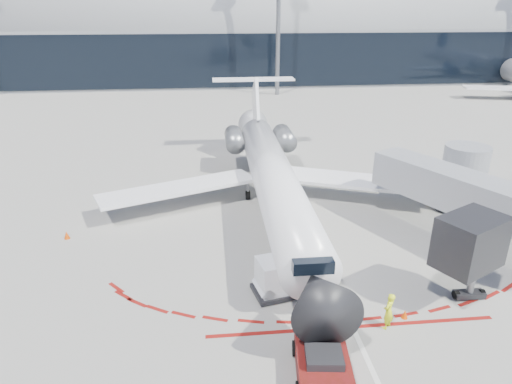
{
  "coord_description": "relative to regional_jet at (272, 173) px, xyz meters",
  "views": [
    {
      "loc": [
        -6.38,
        -28.56,
        14.31
      ],
      "look_at": [
        -3.56,
        -0.94,
        2.77
      ],
      "focal_mm": 32.0,
      "sensor_mm": 36.0,
      "label": 1
    }
  ],
  "objects": [
    {
      "name": "ramp_worker",
      "position": [
        3.59,
        -14.49,
        -1.73
      ],
      "size": [
        0.81,
        0.79,
        1.88
      ],
      "primitive_type": "imported",
      "rotation": [
        0.0,
        0.0,
        3.88
      ],
      "color": "#EDFF1A",
      "rests_on": "ground"
    },
    {
      "name": "safety_cone_right",
      "position": [
        4.72,
        -13.9,
        -2.44
      ],
      "size": [
        0.32,
        0.32,
        0.45
      ],
      "primitive_type": "cone",
      "color": "#DE4604",
      "rests_on": "ground"
    },
    {
      "name": "apron_centerline",
      "position": [
        1.99,
        -0.8,
        -2.66
      ],
      "size": [
        0.25,
        40.0,
        0.01
      ],
      "primitive_type": "cube",
      "color": "silver",
      "rests_on": "ground"
    },
    {
      "name": "terminal_building",
      "position": [
        1.99,
        62.17,
        5.86
      ],
      "size": [
        150.0,
        24.15,
        24.0
      ],
      "color": "gray",
      "rests_on": "ground"
    },
    {
      "name": "light_mast_centre",
      "position": [
        6.99,
        45.2,
        9.83
      ],
      "size": [
        0.7,
        0.7,
        25.0
      ],
      "primitive_type": "cylinder",
      "color": "slate",
      "rests_on": "ground"
    },
    {
      "name": "pushback_tug",
      "position": [
        -0.2,
        -17.14,
        -2.05
      ],
      "size": [
        2.65,
        5.5,
        1.4
      ],
      "rotation": [
        0.0,
        0.0,
        -0.12
      ],
      "color": "#51130B",
      "rests_on": "ground"
    },
    {
      "name": "regional_jet",
      "position": [
        0.0,
        0.0,
        0.0
      ],
      "size": [
        25.85,
        31.88,
        7.98
      ],
      "color": "white",
      "rests_on": "ground"
    },
    {
      "name": "uld_container",
      "position": [
        -1.34,
        -11.28,
        -1.65
      ],
      "size": [
        2.54,
        2.3,
        2.06
      ],
      "rotation": [
        0.0,
        0.0,
        0.22
      ],
      "color": "black",
      "rests_on": "ground"
    },
    {
      "name": "safety_cone_left",
      "position": [
        -14.05,
        -3.79,
        -2.41
      ],
      "size": [
        0.37,
        0.37,
        0.52
      ],
      "primitive_type": "cone",
      "color": "#DE4604",
      "rests_on": "ground"
    },
    {
      "name": "jet_bridge",
      "position": [
        11.78,
        -5.82,
        0.34
      ],
      "size": [
        10.03,
        15.2,
        4.9
      ],
      "color": "#9C9EA4",
      "rests_on": "ground"
    },
    {
      "name": "apron_stop_bar",
      "position": [
        1.99,
        -14.3,
        -2.66
      ],
      "size": [
        14.0,
        0.25,
        0.01
      ],
      "primitive_type": "cube",
      "color": "maroon",
      "rests_on": "ground"
    },
    {
      "name": "ground",
      "position": [
        1.99,
        -2.8,
        -2.67
      ],
      "size": [
        260.0,
        260.0,
        0.0
      ],
      "primitive_type": "plane",
      "color": "gray",
      "rests_on": "ground"
    }
  ]
}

